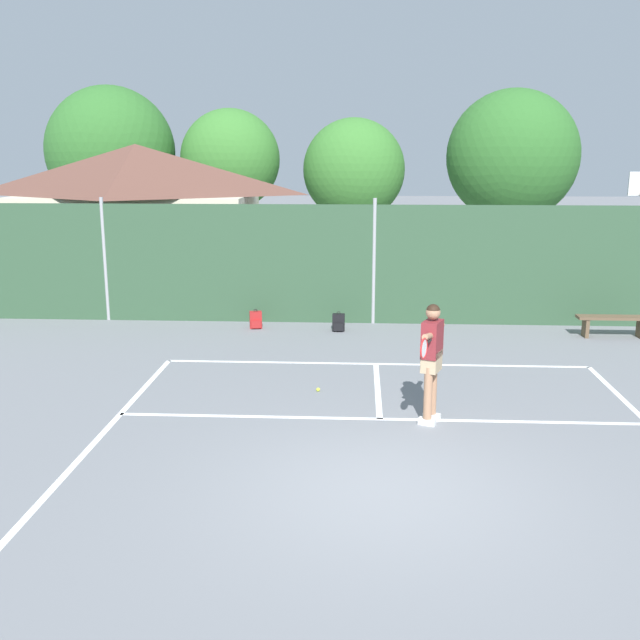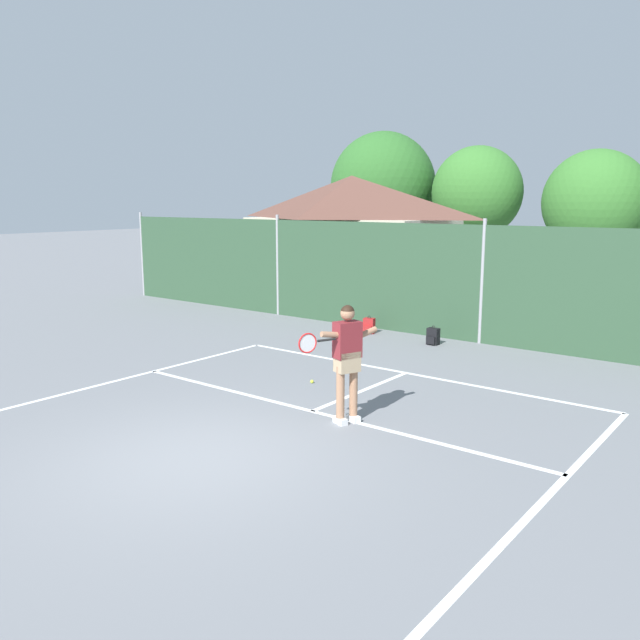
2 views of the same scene
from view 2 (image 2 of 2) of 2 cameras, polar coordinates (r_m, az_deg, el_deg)
name	(u,v)px [view 2 (image 2 of 2)]	position (r m, az deg, el deg)	size (l,w,h in m)	color
ground_plane	(198,458)	(9.00, -10.76, -11.91)	(120.00, 120.00, 0.00)	slate
court_markings	(232,444)	(9.41, -7.76, -10.79)	(8.30, 11.10, 0.01)	white
chainlink_fence	(482,285)	(15.89, 14.13, 3.04)	(26.09, 0.09, 2.99)	#2D4C33
clubhouse_building	(351,235)	(23.14, 2.77, 7.54)	(7.24, 4.34, 4.26)	beige
treeline_backdrop	(583,191)	(26.77, 22.20, 10.53)	(26.15, 4.46, 6.50)	brown
tennis_player	(347,353)	(9.86, 2.37, -2.95)	(0.49, 1.39, 1.85)	silver
tennis_ball	(312,381)	(12.26, -0.71, -5.45)	(0.07, 0.07, 0.07)	#CCE033
backpack_red	(369,326)	(16.78, 4.35, -0.54)	(0.31, 0.29, 0.46)	maroon
backpack_black	(433,337)	(15.67, 9.94, -1.47)	(0.28, 0.24, 0.46)	black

